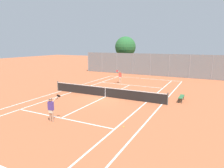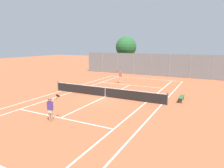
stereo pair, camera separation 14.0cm
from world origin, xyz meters
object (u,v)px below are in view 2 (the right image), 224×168
courtside_bench (181,97)px  loose_tennis_ball_1 (145,80)px  loose_tennis_ball_0 (123,127)px  tree_behind_left (126,48)px  tennis_net (105,92)px  player_far_left (120,76)px  player_near_side (50,108)px

courtside_bench → loose_tennis_ball_1: bearing=125.7°
loose_tennis_ball_0 → loose_tennis_ball_1: (-3.82, 16.13, 0.00)m
loose_tennis_ball_1 → courtside_bench: 10.56m
loose_tennis_ball_1 → tree_behind_left: (-6.48, 8.29, 4.38)m
tennis_net → player_far_left: (-1.63, 7.03, 0.42)m
player_near_side → loose_tennis_ball_0: size_ratio=26.88×
tennis_net → courtside_bench: 7.04m
player_near_side → player_far_left: same height
player_near_side → loose_tennis_ball_0: (4.59, 1.32, -0.89)m
tennis_net → tree_behind_left: (-5.80, 18.54, 3.90)m
loose_tennis_ball_0 → courtside_bench: size_ratio=0.04×
tennis_net → tree_behind_left: tree_behind_left is taller
loose_tennis_ball_0 → courtside_bench: bearing=72.8°
loose_tennis_ball_0 → tree_behind_left: 26.86m
player_near_side → courtside_bench: (6.92, 8.87, -0.52)m
player_near_side → tree_behind_left: tree_behind_left is taller
player_near_side → loose_tennis_ball_1: size_ratio=26.88×
tennis_net → courtside_bench: size_ratio=8.00×
tennis_net → loose_tennis_ball_1: (0.68, 10.26, -0.48)m
loose_tennis_ball_0 → tree_behind_left: tree_behind_left is taller
player_far_left → tree_behind_left: 12.74m
loose_tennis_ball_0 → tennis_net: bearing=127.5°
loose_tennis_ball_0 → loose_tennis_ball_1: size_ratio=1.00×
loose_tennis_ball_1 → tree_behind_left: tree_behind_left is taller
tree_behind_left → loose_tennis_ball_0: bearing=-67.1°
player_far_left → tree_behind_left: size_ratio=0.27×
player_far_left → courtside_bench: (8.46, -5.34, -0.52)m
loose_tennis_ball_1 → loose_tennis_ball_0: bearing=-76.7°
player_near_side → courtside_bench: 11.26m
tennis_net → player_near_side: (-0.09, -7.19, 0.42)m
tennis_net → courtside_bench: tennis_net is taller
loose_tennis_ball_1 → courtside_bench: courtside_bench is taller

